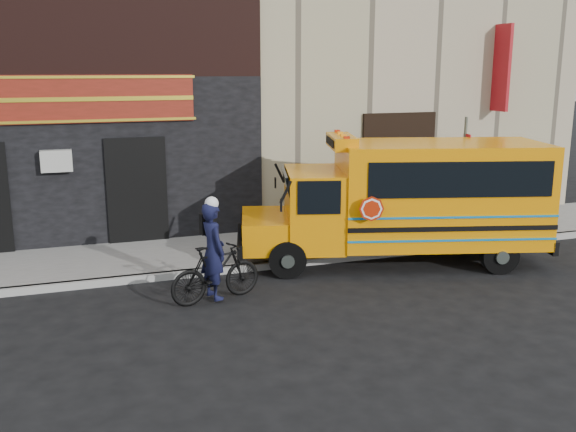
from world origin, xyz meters
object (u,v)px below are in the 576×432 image
at_px(school_bus, 410,198).
at_px(bicycle, 216,273).
at_px(cyclist, 213,253).
at_px(sign_pole, 463,177).

distance_m(school_bus, bicycle, 4.93).
xyz_separation_m(school_bus, cyclist, (-4.75, -1.00, -0.58)).
relative_size(school_bus, bicycle, 3.91).
height_order(school_bus, cyclist, school_bus).
bearing_deg(school_bus, sign_pole, 21.03).
bearing_deg(sign_pole, school_bus, -158.97).
bearing_deg(bicycle, sign_pole, -88.77).
distance_m(bicycle, cyclist, 0.38).
bearing_deg(cyclist, bicycle, -163.64).
distance_m(school_bus, sign_pole, 1.99).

